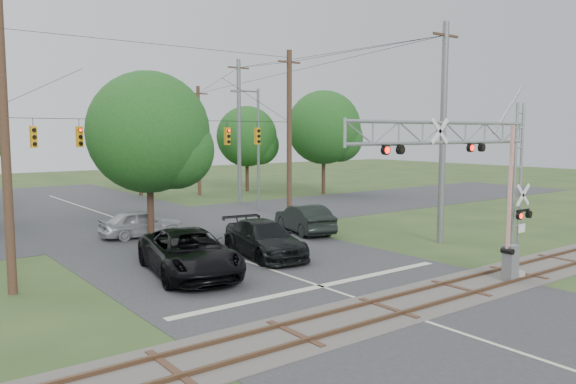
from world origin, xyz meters
TOP-DOWN VIEW (x-y plane):
  - ground at (0.00, 0.00)m, footprint 160.00×160.00m
  - road_main at (0.00, 10.00)m, footprint 14.00×90.00m
  - road_cross at (0.00, 24.00)m, footprint 90.00×12.00m
  - railroad_track at (0.00, 2.00)m, footprint 90.00×3.20m
  - crossing_gantry at (4.18, 1.64)m, footprint 10.01×0.91m
  - traffic_signal_span at (0.88, 20.00)m, footprint 19.34×0.36m
  - pickup_black at (-3.18, 10.27)m, footprint 4.38×7.27m
  - car_dark at (1.34, 11.28)m, footprint 3.26×6.18m
  - sedan_silver at (-1.38, 19.69)m, footprint 4.74×2.08m
  - suv_dark at (6.90, 15.11)m, footprint 3.04×5.47m
  - streetlight at (10.13, 24.97)m, footprint 2.47×0.26m
  - utility_poles at (2.04, 22.34)m, footprint 25.47×29.15m
  - treeline at (0.92, 31.38)m, footprint 53.43×28.03m

SIDE VIEW (x-z plane):
  - ground at x=0.00m, z-range 0.00..0.00m
  - road_main at x=0.00m, z-range 0.00..0.02m
  - road_cross at x=0.00m, z-range 0.00..0.02m
  - railroad_track at x=0.00m, z-range -0.05..0.11m
  - sedan_silver at x=-1.38m, z-range 0.00..1.59m
  - car_dark at x=1.34m, z-range 0.00..1.71m
  - suv_dark at x=6.90m, z-range 0.00..1.71m
  - pickup_black at x=-3.18m, z-range 0.00..1.89m
  - crossing_gantry at x=4.18m, z-range 0.81..7.95m
  - streetlight at x=10.13m, z-range 0.55..9.80m
  - traffic_signal_span at x=0.88m, z-range 0.00..11.50m
  - treeline at x=0.92m, z-range 0.88..10.91m
  - utility_poles at x=2.04m, z-range -0.26..12.27m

